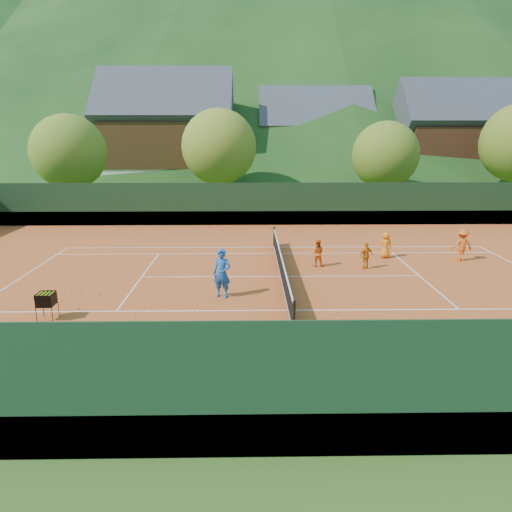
{
  "coord_description": "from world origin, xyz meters",
  "views": [
    {
      "loc": [
        -1.47,
        -19.94,
        6.46
      ],
      "look_at": [
        -1.16,
        0.0,
        1.0
      ],
      "focal_mm": 32.0,
      "sensor_mm": 36.0,
      "label": 1
    }
  ],
  "objects_px": {
    "student_d": "(462,245)",
    "chalet_right": "(449,143)",
    "student_b": "(366,255)",
    "chalet_mid": "(313,145)",
    "student_a": "(317,253)",
    "tennis_net": "(281,266)",
    "coach": "(222,273)",
    "chalet_left": "(168,139)",
    "ball_hopper": "(46,300)",
    "student_c": "(386,245)"
  },
  "relations": [
    {
      "from": "chalet_left",
      "to": "chalet_right",
      "type": "height_order",
      "value": "chalet_left"
    },
    {
      "from": "student_d",
      "to": "student_b",
      "type": "bearing_deg",
      "value": 11.04
    },
    {
      "from": "student_a",
      "to": "chalet_right",
      "type": "bearing_deg",
      "value": -113.24
    },
    {
      "from": "student_c",
      "to": "ball_hopper",
      "type": "height_order",
      "value": "student_c"
    },
    {
      "from": "student_a",
      "to": "ball_hopper",
      "type": "height_order",
      "value": "student_a"
    },
    {
      "from": "tennis_net",
      "to": "chalet_right",
      "type": "distance_m",
      "value": 36.37
    },
    {
      "from": "student_d",
      "to": "ball_hopper",
      "type": "distance_m",
      "value": 19.49
    },
    {
      "from": "student_a",
      "to": "tennis_net",
      "type": "relative_size",
      "value": 0.11
    },
    {
      "from": "tennis_net",
      "to": "chalet_right",
      "type": "relative_size",
      "value": 1.01
    },
    {
      "from": "student_c",
      "to": "chalet_mid",
      "type": "bearing_deg",
      "value": -96.56
    },
    {
      "from": "coach",
      "to": "student_b",
      "type": "distance_m",
      "value": 7.76
    },
    {
      "from": "student_a",
      "to": "student_c",
      "type": "bearing_deg",
      "value": -149.37
    },
    {
      "from": "chalet_mid",
      "to": "coach",
      "type": "bearing_deg",
      "value": -103.14
    },
    {
      "from": "student_d",
      "to": "coach",
      "type": "bearing_deg",
      "value": 20.0
    },
    {
      "from": "student_a",
      "to": "chalet_mid",
      "type": "bearing_deg",
      "value": -87.91
    },
    {
      "from": "student_b",
      "to": "chalet_left",
      "type": "relative_size",
      "value": 0.1
    },
    {
      "from": "coach",
      "to": "student_d",
      "type": "distance_m",
      "value": 13.07
    },
    {
      "from": "student_b",
      "to": "chalet_mid",
      "type": "relative_size",
      "value": 0.1
    },
    {
      "from": "student_a",
      "to": "student_d",
      "type": "relative_size",
      "value": 0.81
    },
    {
      "from": "student_b",
      "to": "chalet_left",
      "type": "distance_m",
      "value": 32.49
    },
    {
      "from": "tennis_net",
      "to": "chalet_left",
      "type": "xyz_separation_m",
      "value": [
        -10.0,
        30.0,
        5.13
      ]
    },
    {
      "from": "ball_hopper",
      "to": "tennis_net",
      "type": "bearing_deg",
      "value": 29.41
    },
    {
      "from": "student_d",
      "to": "chalet_right",
      "type": "relative_size",
      "value": 0.14
    },
    {
      "from": "student_c",
      "to": "chalet_right",
      "type": "relative_size",
      "value": 0.12
    },
    {
      "from": "student_c",
      "to": "chalet_mid",
      "type": "xyz_separation_m",
      "value": [
        0.3,
        30.87,
        4.28
      ]
    },
    {
      "from": "chalet_right",
      "to": "student_c",
      "type": "bearing_deg",
      "value": -118.02
    },
    {
      "from": "coach",
      "to": "tennis_net",
      "type": "bearing_deg",
      "value": 63.38
    },
    {
      "from": "ball_hopper",
      "to": "chalet_left",
      "type": "distance_m",
      "value": 35.21
    },
    {
      "from": "student_b",
      "to": "student_c",
      "type": "relative_size",
      "value": 0.96
    },
    {
      "from": "student_d",
      "to": "chalet_right",
      "type": "distance_m",
      "value": 29.74
    },
    {
      "from": "student_a",
      "to": "chalet_left",
      "type": "bearing_deg",
      "value": -57.92
    },
    {
      "from": "coach",
      "to": "student_a",
      "type": "distance_m",
      "value": 6.18
    },
    {
      "from": "ball_hopper",
      "to": "chalet_left",
      "type": "xyz_separation_m",
      "value": [
        -1.41,
        34.84,
        4.88
      ]
    },
    {
      "from": "ball_hopper",
      "to": "chalet_right",
      "type": "distance_m",
      "value": 45.3
    },
    {
      "from": "chalet_mid",
      "to": "chalet_right",
      "type": "bearing_deg",
      "value": -15.95
    },
    {
      "from": "chalet_mid",
      "to": "chalet_left",
      "type": "bearing_deg",
      "value": -165.96
    },
    {
      "from": "student_a",
      "to": "chalet_right",
      "type": "relative_size",
      "value": 0.11
    },
    {
      "from": "chalet_right",
      "to": "coach",
      "type": "bearing_deg",
      "value": -124.64
    },
    {
      "from": "student_b",
      "to": "chalet_right",
      "type": "height_order",
      "value": "chalet_right"
    },
    {
      "from": "chalet_left",
      "to": "ball_hopper",
      "type": "bearing_deg",
      "value": -87.69
    },
    {
      "from": "chalet_left",
      "to": "chalet_right",
      "type": "relative_size",
      "value": 1.16
    },
    {
      "from": "student_b",
      "to": "student_d",
      "type": "bearing_deg",
      "value": 169.98
    },
    {
      "from": "student_d",
      "to": "chalet_left",
      "type": "height_order",
      "value": "chalet_left"
    },
    {
      "from": "tennis_net",
      "to": "chalet_left",
      "type": "bearing_deg",
      "value": 108.43
    },
    {
      "from": "coach",
      "to": "student_d",
      "type": "bearing_deg",
      "value": 40.78
    },
    {
      "from": "student_d",
      "to": "chalet_right",
      "type": "bearing_deg",
      "value": -114.45
    },
    {
      "from": "student_a",
      "to": "chalet_mid",
      "type": "height_order",
      "value": "chalet_mid"
    },
    {
      "from": "coach",
      "to": "student_b",
      "type": "bearing_deg",
      "value": 47.04
    },
    {
      "from": "student_d",
      "to": "chalet_mid",
      "type": "bearing_deg",
      "value": -87.16
    },
    {
      "from": "coach",
      "to": "ball_hopper",
      "type": "bearing_deg",
      "value": -142.61
    }
  ]
}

